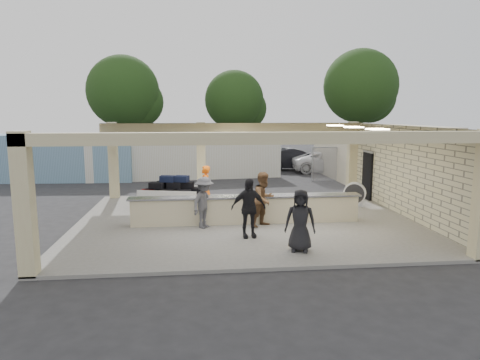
{
  "coord_description": "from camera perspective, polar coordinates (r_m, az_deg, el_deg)",
  "views": [
    {
      "loc": [
        -1.76,
        -15.16,
        3.95
      ],
      "look_at": [
        -0.07,
        1.0,
        1.41
      ],
      "focal_mm": 32.0,
      "sensor_mm": 36.0,
      "label": 1
    }
  ],
  "objects": [
    {
      "name": "ground",
      "position": [
        15.77,
        0.62,
        -5.62
      ],
      "size": [
        120.0,
        120.0,
        0.0
      ],
      "primitive_type": "plane",
      "color": "#242326",
      "rests_on": "ground"
    },
    {
      "name": "passenger_b",
      "position": [
        13.33,
        1.13,
        -3.74
      ],
      "size": [
        1.14,
        0.52,
        1.87
      ],
      "primitive_type": "imported",
      "rotation": [
        0.0,
        0.0,
        0.11
      ],
      "color": "black",
      "rests_on": "pavilion"
    },
    {
      "name": "baggage_counter",
      "position": [
        15.15,
        0.85,
        -3.94
      ],
      "size": [
        8.2,
        0.58,
        0.98
      ],
      "color": "beige",
      "rests_on": "pavilion"
    },
    {
      "name": "fence",
      "position": [
        27.48,
        21.75,
        2.21
      ],
      "size": [
        12.06,
        0.06,
        2.03
      ],
      "color": "gray",
      "rests_on": "ground"
    },
    {
      "name": "passenger_c",
      "position": [
        14.47,
        -4.78,
        -3.01
      ],
      "size": [
        1.01,
        1.13,
        1.75
      ],
      "primitive_type": "imported",
      "rotation": [
        0.0,
        0.0,
        0.91
      ],
      "color": "#47474C",
      "rests_on": "pavilion"
    },
    {
      "name": "car_white_b",
      "position": [
        32.82,
        19.69,
        2.88
      ],
      "size": [
        5.22,
        2.27,
        1.61
      ],
      "primitive_type": "imported",
      "rotation": [
        0.0,
        0.0,
        1.64
      ],
      "color": "white",
      "rests_on": "ground"
    },
    {
      "name": "adjacent_building",
      "position": [
        27.67,
        18.1,
        3.58
      ],
      "size": [
        6.0,
        8.0,
        3.2
      ],
      "primitive_type": "cube",
      "color": "beige",
      "rests_on": "ground"
    },
    {
      "name": "pavilion",
      "position": [
        16.16,
        1.11,
        -0.38
      ],
      "size": [
        12.01,
        10.0,
        3.55
      ],
      "color": "slate",
      "rests_on": "ground"
    },
    {
      "name": "container_white",
      "position": [
        26.61,
        -7.27,
        3.0
      ],
      "size": [
        11.72,
        3.43,
        2.5
      ],
      "primitive_type": "cube",
      "rotation": [
        0.0,
        0.0,
        0.1
      ],
      "color": "silver",
      "rests_on": "ground"
    },
    {
      "name": "luggage_cart",
      "position": [
        17.38,
        -9.1,
        -1.48
      ],
      "size": [
        2.66,
        2.02,
        1.38
      ],
      "rotation": [
        0.0,
        0.0,
        -0.26
      ],
      "color": "silver",
      "rests_on": "pavilion"
    },
    {
      "name": "tree_mid",
      "position": [
        41.53,
        -0.34,
        10.29
      ],
      "size": [
        6.0,
        5.6,
        8.0
      ],
      "color": "#382619",
      "rests_on": "ground"
    },
    {
      "name": "baggage_handler",
      "position": [
        16.99,
        -4.7,
        -1.12
      ],
      "size": [
        0.5,
        0.72,
        1.81
      ],
      "primitive_type": "imported",
      "rotation": [
        0.0,
        0.0,
        4.5
      ],
      "color": "#F4600C",
      "rests_on": "pavilion"
    },
    {
      "name": "passenger_a",
      "position": [
        14.64,
        3.21,
        -2.58
      ],
      "size": [
        0.97,
        0.89,
        1.88
      ],
      "primitive_type": "imported",
      "rotation": [
        0.0,
        0.0,
        0.67
      ],
      "color": "brown",
      "rests_on": "pavilion"
    },
    {
      "name": "tree_right",
      "position": [
        43.47,
        16.08,
        11.54
      ],
      "size": [
        7.2,
        7.0,
        10.0
      ],
      "color": "#382619",
      "rests_on": "ground"
    },
    {
      "name": "tree_left",
      "position": [
        39.8,
        -14.8,
        10.97
      ],
      "size": [
        6.6,
        6.3,
        9.0
      ],
      "color": "#382619",
      "rests_on": "ground"
    },
    {
      "name": "car_white_a",
      "position": [
        29.39,
        11.94,
        2.37
      ],
      "size": [
        5.13,
        2.78,
        1.41
      ],
      "primitive_type": "imported",
      "rotation": [
        0.0,
        0.0,
        1.48
      ],
      "color": "white",
      "rests_on": "ground"
    },
    {
      "name": "container_blue",
      "position": [
        27.78,
        -24.55,
        2.74
      ],
      "size": [
        10.58,
        3.02,
        2.72
      ],
      "primitive_type": "cube",
      "rotation": [
        0.0,
        0.0,
        -0.05
      ],
      "color": "#7196B5",
      "rests_on": "ground"
    },
    {
      "name": "passenger_d",
      "position": [
        12.14,
        8.03,
        -5.36
      ],
      "size": [
        0.92,
        0.57,
        1.76
      ],
      "primitive_type": "imported",
      "rotation": [
        0.0,
        0.0,
        -0.27
      ],
      "color": "black",
      "rests_on": "pavilion"
    },
    {
      "name": "car_dark",
      "position": [
        30.33,
        7.35,
        2.78
      ],
      "size": [
        4.55,
        1.64,
        1.51
      ],
      "primitive_type": "imported",
      "rotation": [
        0.0,
        0.0,
        1.56
      ],
      "color": "black",
      "rests_on": "ground"
    },
    {
      "name": "drum_fan",
      "position": [
        18.45,
        15.05,
        -1.75
      ],
      "size": [
        0.95,
        0.68,
        1.01
      ],
      "rotation": [
        0.0,
        0.0,
        -0.46
      ],
      "color": "silver",
      "rests_on": "pavilion"
    }
  ]
}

